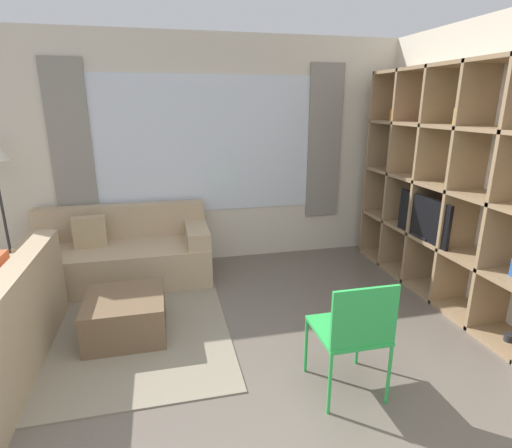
# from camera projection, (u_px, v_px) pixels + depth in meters

# --- Properties ---
(ground_plane) EXTENTS (16.00, 16.00, 0.00)m
(ground_plane) POSITION_uv_depth(u_px,v_px,m) (273.00, 447.00, 2.33)
(ground_plane) COLOR #665B51
(wall_back) EXTENTS (6.03, 0.11, 2.70)m
(wall_back) POSITION_uv_depth(u_px,v_px,m) (206.00, 153.00, 4.82)
(wall_back) COLOR beige
(wall_back) RESTS_ON ground_plane
(wall_right) EXTENTS (0.07, 4.25, 2.70)m
(wall_right) POSITION_uv_depth(u_px,v_px,m) (475.00, 165.00, 3.90)
(wall_right) COLOR beige
(wall_right) RESTS_ON ground_plane
(area_rug) EXTENTS (2.45, 2.36, 0.01)m
(area_rug) POSITION_uv_depth(u_px,v_px,m) (87.00, 325.00, 3.60)
(area_rug) COLOR gray
(area_rug) RESTS_ON ground_plane
(shelving_unit) EXTENTS (0.42, 2.55, 2.29)m
(shelving_unit) POSITION_uv_depth(u_px,v_px,m) (449.00, 186.00, 3.96)
(shelving_unit) COLOR silver
(shelving_unit) RESTS_ON ground_plane
(couch_main) EXTENTS (1.90, 0.85, 0.81)m
(couch_main) POSITION_uv_depth(u_px,v_px,m) (122.00, 255.00, 4.47)
(couch_main) COLOR tan
(couch_main) RESTS_ON ground_plane
(ottoman) EXTENTS (0.65, 0.66, 0.36)m
(ottoman) POSITION_uv_depth(u_px,v_px,m) (126.00, 316.00, 3.42)
(ottoman) COLOR brown
(ottoman) RESTS_ON ground_plane
(folding_chair) EXTENTS (0.44, 0.46, 0.86)m
(folding_chair) POSITION_uv_depth(u_px,v_px,m) (354.00, 328.00, 2.61)
(folding_chair) COLOR green
(folding_chair) RESTS_ON ground_plane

